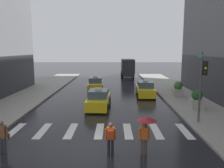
% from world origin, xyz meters
% --- Properties ---
extents(ground_plane, '(160.00, 160.00, 0.00)m').
position_xyz_m(ground_plane, '(0.00, 0.00, 0.00)').
color(ground_plane, black).
extents(crosswalk_markings, '(11.30, 2.80, 0.01)m').
position_xyz_m(crosswalk_markings, '(-0.00, 3.00, 0.00)').
color(crosswalk_markings, silver).
rests_on(crosswalk_markings, ground).
extents(traffic_light_pole, '(0.44, 0.84, 4.80)m').
position_xyz_m(traffic_light_pole, '(6.86, 4.35, 3.26)').
color(traffic_light_pole, '#47474C').
rests_on(traffic_light_pole, curb_right).
extents(taxi_lead, '(2.09, 4.61, 1.80)m').
position_xyz_m(taxi_lead, '(-0.41, 8.69, 0.72)').
color(taxi_lead, yellow).
rests_on(taxi_lead, ground).
extents(taxi_second, '(2.06, 4.60, 1.80)m').
position_xyz_m(taxi_second, '(4.41, 13.87, 0.72)').
color(taxi_second, yellow).
rests_on(taxi_second, ground).
extents(taxi_third, '(2.13, 4.63, 1.80)m').
position_xyz_m(taxi_third, '(-1.40, 17.62, 0.72)').
color(taxi_third, gold).
rests_on(taxi_third, ground).
extents(box_truck, '(2.30, 7.55, 3.35)m').
position_xyz_m(box_truck, '(3.48, 31.01, 1.85)').
color(box_truck, '#2D2D2D').
rests_on(box_truck, ground).
extents(pedestrian_with_umbrella, '(0.96, 0.96, 1.94)m').
position_xyz_m(pedestrian_with_umbrella, '(2.45, -0.28, 1.52)').
color(pedestrian_with_umbrella, '#473D33').
rests_on(pedestrian_with_umbrella, ground).
extents(pedestrian_with_backpack, '(0.55, 0.43, 1.65)m').
position_xyz_m(pedestrian_with_backpack, '(0.75, -0.35, 0.97)').
color(pedestrian_with_backpack, black).
rests_on(pedestrian_with_backpack, ground).
extents(pedestrian_with_handbag, '(0.60, 0.24, 1.65)m').
position_xyz_m(pedestrian_with_handbag, '(-4.59, -0.09, 0.93)').
color(pedestrian_with_handbag, '#333338').
rests_on(pedestrian_with_handbag, ground).
extents(planter_near_corner, '(1.10, 1.10, 1.60)m').
position_xyz_m(planter_near_corner, '(7.94, 7.97, 0.87)').
color(planter_near_corner, '#A8A399').
rests_on(planter_near_corner, curb_right).
extents(planter_mid_block, '(1.10, 1.10, 1.60)m').
position_xyz_m(planter_mid_block, '(7.75, 12.92, 0.87)').
color(planter_mid_block, '#A8A399').
rests_on(planter_mid_block, curb_right).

